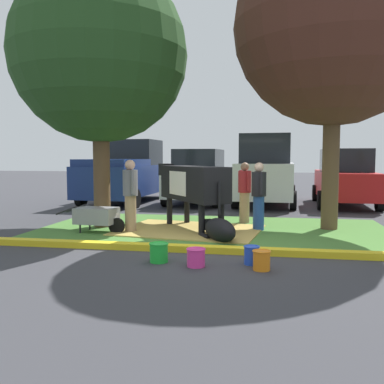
# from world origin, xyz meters

# --- Properties ---
(ground_plane) EXTENTS (80.00, 80.00, 0.00)m
(ground_plane) POSITION_xyz_m (0.00, 0.00, 0.00)
(ground_plane) COLOR #38383D
(grass_island) EXTENTS (8.26, 4.48, 0.02)m
(grass_island) POSITION_xyz_m (-0.19, 1.66, 0.01)
(grass_island) COLOR #477A33
(grass_island) RESTS_ON ground
(curb_yellow) EXTENTS (9.46, 0.24, 0.12)m
(curb_yellow) POSITION_xyz_m (-0.19, -0.73, 0.06)
(curb_yellow) COLOR yellow
(curb_yellow) RESTS_ON ground
(hay_bedding) EXTENTS (3.49, 2.81, 0.04)m
(hay_bedding) POSITION_xyz_m (-0.70, 1.38, 0.03)
(hay_bedding) COLOR tan
(hay_bedding) RESTS_ON ground
(shade_tree_left) EXTENTS (4.23, 4.23, 6.31)m
(shade_tree_left) POSITION_xyz_m (-2.93, 1.56, 4.18)
(shade_tree_left) COLOR brown
(shade_tree_left) RESTS_ON ground
(shade_tree_right) EXTENTS (4.66, 4.66, 7.12)m
(shade_tree_right) POSITION_xyz_m (2.54, 2.20, 4.77)
(shade_tree_right) COLOR brown
(shade_tree_right) RESTS_ON ground
(cow_holstein) EXTENTS (2.20, 2.71, 1.56)m
(cow_holstein) POSITION_xyz_m (-0.71, 1.66, 1.10)
(cow_holstein) COLOR black
(cow_holstein) RESTS_ON ground
(calf_lying) EXTENTS (0.98, 1.28, 0.48)m
(calf_lying) POSITION_xyz_m (0.11, 0.33, 0.24)
(calf_lying) COLOR black
(calf_lying) RESTS_ON ground
(person_handler) EXTENTS (0.34, 0.47, 1.60)m
(person_handler) POSITION_xyz_m (0.49, 2.79, 0.86)
(person_handler) COLOR #9E7F5B
(person_handler) RESTS_ON ground
(person_visitor_near) EXTENTS (0.34, 0.51, 1.61)m
(person_visitor_near) POSITION_xyz_m (0.88, 1.74, 0.86)
(person_visitor_near) COLOR #23478C
(person_visitor_near) RESTS_ON ground
(person_visitor_far) EXTENTS (0.34, 0.45, 1.67)m
(person_visitor_far) POSITION_xyz_m (-2.00, 0.96, 0.90)
(person_visitor_far) COLOR #9E7F5B
(person_visitor_far) RESTS_ON ground
(wheelbarrow) EXTENTS (1.62, 0.68, 0.63)m
(wheelbarrow) POSITION_xyz_m (-2.74, 0.80, 0.39)
(wheelbarrow) COLOR gray
(wheelbarrow) RESTS_ON ground
(bucket_green) EXTENTS (0.33, 0.33, 0.32)m
(bucket_green) POSITION_xyz_m (-0.67, -1.57, 0.17)
(bucket_green) COLOR green
(bucket_green) RESTS_ON ground
(bucket_pink) EXTENTS (0.31, 0.31, 0.29)m
(bucket_pink) POSITION_xyz_m (-0.02, -1.74, 0.15)
(bucket_pink) COLOR #EA3893
(bucket_pink) RESTS_ON ground
(bucket_blue) EXTENTS (0.27, 0.27, 0.30)m
(bucket_blue) POSITION_xyz_m (0.85, -1.44, 0.16)
(bucket_blue) COLOR blue
(bucket_blue) RESTS_ON ground
(bucket_orange) EXTENTS (0.29, 0.29, 0.31)m
(bucket_orange) POSITION_xyz_m (1.01, -1.77, 0.16)
(bucket_orange) COLOR orange
(bucket_orange) RESTS_ON ground
(pickup_truck_maroon) EXTENTS (2.40, 5.48, 2.42)m
(pickup_truck_maroon) POSITION_xyz_m (-4.28, 7.37, 1.11)
(pickup_truck_maroon) COLOR navy
(pickup_truck_maroon) RESTS_ON ground
(sedan_red) EXTENTS (2.17, 4.48, 2.02)m
(sedan_red) POSITION_xyz_m (-1.47, 7.48, 0.98)
(sedan_red) COLOR silver
(sedan_red) RESTS_ON ground
(suv_dark_grey) EXTENTS (2.28, 4.68, 2.52)m
(suv_dark_grey) POSITION_xyz_m (1.03, 7.40, 1.27)
(suv_dark_grey) COLOR silver
(suv_dark_grey) RESTS_ON ground
(hatchback_white) EXTENTS (2.17, 4.48, 2.02)m
(hatchback_white) POSITION_xyz_m (3.78, 7.48, 0.98)
(hatchback_white) COLOR red
(hatchback_white) RESTS_ON ground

